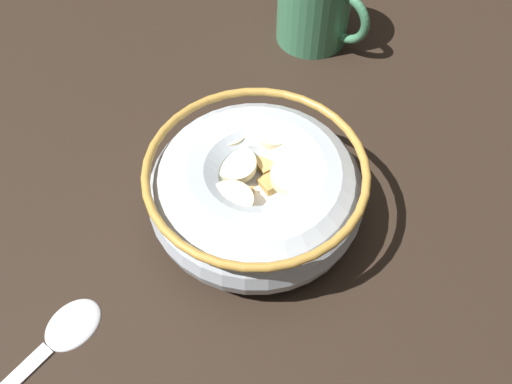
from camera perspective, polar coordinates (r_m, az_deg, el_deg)
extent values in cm
cube|color=black|center=(42.46, 0.00, -3.14)|extent=(128.88, 128.88, 2.00)
cylinder|color=#B2BCC6|center=(41.37, 0.00, -2.17)|extent=(8.39, 8.39, 0.60)
torus|color=#B2BCC6|center=(39.18, 0.00, -0.04)|extent=(15.25, 15.25, 5.91)
torus|color=#B28438|center=(37.05, 0.00, 2.34)|extent=(15.39, 15.39, 0.60)
cylinder|color=white|center=(38.82, 0.00, 0.35)|extent=(11.71, 11.71, 0.40)
cube|color=tan|center=(38.13, -3.93, 0.45)|extent=(1.60, 1.57, 0.72)
cube|color=tan|center=(39.72, -4.43, 3.53)|extent=(1.95, 1.96, 0.72)
cube|color=#B78947|center=(38.57, 1.51, 0.92)|extent=(1.83, 1.79, 0.80)
cube|color=#AD7F42|center=(37.93, -1.62, -0.30)|extent=(2.00, 2.01, 0.72)
cube|color=tan|center=(40.49, -2.53, 4.40)|extent=(2.02, 1.99, 0.85)
cube|color=#B78947|center=(38.30, 6.82, -0.15)|extent=(1.95, 1.93, 0.76)
cube|color=#B78947|center=(36.15, -2.39, -4.06)|extent=(1.77, 1.80, 0.78)
cube|color=tan|center=(38.42, 3.88, 1.14)|extent=(1.54, 1.60, 0.81)
cube|color=#B78947|center=(39.28, 4.40, 2.64)|extent=(1.88, 1.88, 0.66)
cube|color=tan|center=(36.97, -5.98, -2.78)|extent=(2.03, 2.02, 0.77)
cube|color=tan|center=(39.39, 1.05, 2.95)|extent=(1.85, 1.82, 0.77)
cube|color=#AD7F42|center=(37.40, -3.49, -1.57)|extent=(1.71, 1.71, 0.65)
cube|color=tan|center=(41.18, 2.31, 5.52)|extent=(1.87, 1.86, 0.68)
cube|color=tan|center=(35.93, 0.49, -4.49)|extent=(2.03, 2.04, 0.79)
cube|color=#AD7F42|center=(38.73, -7.29, 1.27)|extent=(1.91, 1.89, 0.71)
cube|color=tan|center=(40.39, 5.39, 4.21)|extent=(1.50, 1.44, 0.78)
cube|color=tan|center=(39.61, -6.23, 3.07)|extent=(1.77, 1.81, 0.79)
cube|color=#B78947|center=(41.40, -1.95, 6.11)|extent=(2.03, 2.03, 0.70)
cube|color=#AD7F42|center=(37.27, 5.89, -2.02)|extent=(1.99, 2.00, 0.69)
cylinder|color=#F9EFC6|center=(35.40, 2.91, -2.67)|extent=(4.26, 4.30, 1.29)
cylinder|color=#F4EABC|center=(38.48, -2.37, 2.66)|extent=(3.65, 3.67, 0.79)
cylinder|color=#F4EABC|center=(36.51, -2.71, -0.79)|extent=(4.23, 4.25, 1.00)
cylinder|color=#F4EABC|center=(39.98, 1.96, 6.03)|extent=(4.28, 4.28, 1.00)
cylinder|color=beige|center=(37.45, 3.74, 1.69)|extent=(4.28, 4.26, 0.99)
cylinder|color=beige|center=(38.20, -6.38, 2.14)|extent=(4.27, 4.26, 0.79)
cylinder|color=#F9EFC6|center=(39.35, 5.10, 4.16)|extent=(3.89, 3.92, 1.00)
cylinder|color=beige|center=(40.05, -2.89, 6.07)|extent=(4.30, 4.25, 1.12)
ellipsoid|color=silver|center=(39.14, -18.49, -12.64)|extent=(3.15, 4.05, 0.80)
cylinder|color=#3F7F59|center=(53.70, 6.02, 18.80)|extent=(6.77, 6.77, 7.54)
torus|color=#3F7F59|center=(52.32, 9.17, 17.31)|extent=(5.02, 0.80, 5.02)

